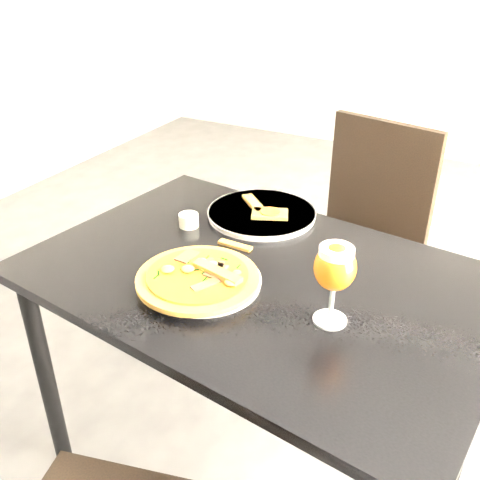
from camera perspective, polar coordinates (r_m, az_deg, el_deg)
The scene contains 10 objects.
ground at distance 2.06m, azimuth 6.78°, elevation -17.93°, with size 6.00×6.00×0.00m, color #49494B.
dining_table at distance 1.45m, azimuth 1.93°, elevation -6.50°, with size 1.30×0.95×0.75m.
chair_far at distance 2.05m, azimuth 12.39°, elevation -0.04°, with size 0.53×0.53×0.95m.
plate_main at distance 1.35m, azimuth -3.85°, elevation -4.44°, with size 0.29×0.29×0.02m, color silver.
pizza at distance 1.33m, azimuth -4.48°, elevation -3.97°, with size 0.31×0.31×0.03m.
plate_second at distance 1.68m, azimuth 2.32°, elevation 2.84°, with size 0.34×0.34×0.02m, color silver.
crust_scraps at distance 1.67m, azimuth 2.63°, elevation 3.21°, with size 0.20×0.15×0.02m.
loose_crust at distance 1.51m, azimuth -0.52°, elevation -0.55°, with size 0.10×0.02×0.01m, color olive.
sauce_cup at distance 1.62m, azimuth -5.50°, elevation 2.18°, with size 0.06×0.06×0.04m.
beer_glass at distance 1.17m, azimuth 10.10°, elevation -2.97°, with size 0.09×0.09×0.20m.
Camera 1 is at (0.44, -1.34, 1.50)m, focal length 40.00 mm.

